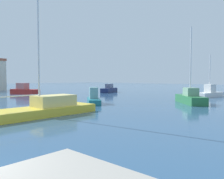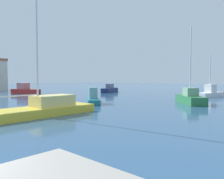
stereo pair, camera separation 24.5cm
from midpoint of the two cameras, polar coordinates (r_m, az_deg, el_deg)
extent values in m
plane|color=#2D5175|center=(30.03, -15.56, -2.23)|extent=(160.00, 160.00, 0.00)
cube|color=white|center=(34.51, 23.12, -1.19)|extent=(5.30, 2.37, 0.62)
cube|color=silver|center=(34.62, 23.28, 0.27)|extent=(1.61, 1.24, 1.13)
cylinder|color=silver|center=(34.44, 23.21, 3.68)|extent=(0.12, 0.12, 5.24)
cylinder|color=silver|center=(35.27, 23.87, 0.85)|extent=(1.78, 0.36, 0.08)
cube|color=gold|center=(16.80, -17.35, -5.23)|extent=(8.38, 2.58, 0.57)
cube|color=#DFCD77|center=(17.35, -14.02, -2.67)|extent=(2.91, 1.73, 0.79)
cylinder|color=silver|center=(16.82, -17.60, 11.25)|extent=(0.12, 0.12, 9.07)
cylinder|color=silver|center=(15.96, -22.06, -1.45)|extent=(2.92, 0.11, 0.08)
cube|color=#28703D|center=(25.09, 18.89, -2.35)|extent=(4.96, 4.76, 0.80)
cube|color=gray|center=(24.91, 19.02, -0.53)|extent=(1.99, 1.96, 0.82)
cylinder|color=silver|center=(25.05, 19.03, 6.58)|extent=(0.12, 0.12, 7.02)
cube|color=#B22823|center=(39.80, -20.34, -0.50)|extent=(2.78, 5.40, 0.81)
cube|color=#C4716E|center=(40.13, -20.83, 0.81)|extent=(1.58, 2.01, 0.99)
cube|color=#19234C|center=(41.83, -0.40, -0.18)|extent=(4.73, 2.91, 0.79)
cube|color=slate|center=(41.82, -0.39, 0.89)|extent=(1.68, 1.45, 0.77)
cube|color=#1E707A|center=(23.83, -4.36, -2.81)|extent=(3.67, 4.11, 0.52)
cube|color=#6B9CA2|center=(23.84, -4.38, -0.82)|extent=(1.57, 1.67, 1.13)
camera|label=1|loc=(0.12, -89.76, 0.01)|focal=37.15mm
camera|label=2|loc=(0.12, 90.24, -0.01)|focal=37.15mm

